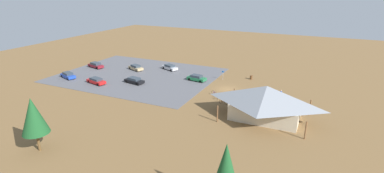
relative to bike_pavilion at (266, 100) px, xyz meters
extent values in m
plane|color=brown|center=(9.93, -10.91, -3.22)|extent=(160.00, 160.00, 0.00)
cube|color=#56565B|center=(32.69, -11.58, -3.19)|extent=(36.45, 28.77, 0.05)
cube|color=beige|center=(0.00, 0.00, -1.85)|extent=(10.60, 6.31, 2.75)
pyramid|color=gray|center=(0.00, 0.00, 0.95)|extent=(13.53, 9.25, 2.85)
cylinder|color=brown|center=(-6.55, -4.40, -1.85)|extent=(0.20, 0.20, 2.75)
cylinder|color=brown|center=(6.55, -4.40, -1.85)|extent=(0.20, 0.20, 2.75)
cylinder|color=brown|center=(-6.55, 4.40, -1.85)|extent=(0.20, 0.20, 2.75)
cylinder|color=brown|center=(6.55, 4.40, -1.85)|extent=(0.20, 0.20, 2.75)
cylinder|color=brown|center=(7.10, -19.83, -2.77)|extent=(0.60, 0.60, 0.90)
cylinder|color=#99999E|center=(12.95, -16.76, -2.12)|extent=(0.08, 0.08, 2.20)
cube|color=#1959B2|center=(12.95, -16.76, -1.32)|extent=(0.56, 0.04, 0.40)
cone|color=#194C23|center=(-0.76, 22.43, 1.59)|extent=(2.72, 2.72, 5.19)
cylinder|color=brown|center=(24.83, 22.16, -1.94)|extent=(0.34, 0.34, 2.56)
cone|color=#194C23|center=(24.83, 22.16, 1.75)|extent=(3.39, 3.39, 4.81)
torus|color=black|center=(8.17, -5.67, -2.84)|extent=(0.04, 0.76, 0.76)
torus|color=black|center=(8.17, -4.65, -2.84)|extent=(0.04, 0.76, 0.76)
cylinder|color=yellow|center=(8.17, -5.16, -2.71)|extent=(0.04, 0.93, 0.04)
cylinder|color=yellow|center=(8.17, -5.34, -2.60)|extent=(0.04, 0.04, 0.47)
cube|color=black|center=(8.17, -5.34, -2.37)|extent=(0.08, 0.20, 0.05)
cylinder|color=yellow|center=(8.17, -4.75, -2.59)|extent=(0.04, 0.04, 0.50)
cylinder|color=black|center=(8.17, -4.75, -2.34)|extent=(0.48, 0.04, 0.03)
torus|color=black|center=(10.09, -5.35, -2.85)|extent=(0.27, 0.73, 0.75)
torus|color=black|center=(9.78, -4.42, -2.85)|extent=(0.27, 0.73, 0.75)
cylinder|color=black|center=(9.94, -4.88, -2.72)|extent=(0.32, 0.87, 0.04)
cylinder|color=black|center=(9.99, -5.05, -2.61)|extent=(0.04, 0.04, 0.47)
cube|color=black|center=(9.99, -5.05, -2.38)|extent=(0.14, 0.21, 0.05)
cylinder|color=black|center=(9.81, -4.51, -2.60)|extent=(0.04, 0.04, 0.48)
cylinder|color=black|center=(9.81, -4.51, -2.36)|extent=(0.47, 0.18, 0.03)
torus|color=black|center=(5.75, -6.67, -2.89)|extent=(0.63, 0.27, 0.66)
torus|color=black|center=(6.67, -6.32, -2.89)|extent=(0.63, 0.27, 0.66)
cylinder|color=#1E7F38|center=(6.21, -6.49, -2.78)|extent=(0.86, 0.36, 0.04)
cylinder|color=#1E7F38|center=(6.04, -6.56, -2.70)|extent=(0.04, 0.04, 0.38)
cube|color=black|center=(6.04, -6.56, -2.51)|extent=(0.22, 0.15, 0.05)
cylinder|color=#1E7F38|center=(6.58, -6.35, -2.66)|extent=(0.04, 0.04, 0.46)
cylinder|color=black|center=(6.58, -6.35, -2.43)|extent=(0.20, 0.46, 0.03)
torus|color=black|center=(5.40, -8.26, -2.89)|extent=(0.55, 0.43, 0.66)
torus|color=black|center=(4.56, -7.62, -2.89)|extent=(0.55, 0.43, 0.66)
cylinder|color=#B7B7BC|center=(4.98, -7.94, -2.78)|extent=(0.80, 0.61, 0.04)
cylinder|color=#B7B7BC|center=(5.13, -8.05, -2.67)|extent=(0.04, 0.04, 0.43)
cube|color=black|center=(5.13, -8.05, -2.46)|extent=(0.21, 0.18, 0.05)
cylinder|color=#B7B7BC|center=(4.64, -7.69, -2.69)|extent=(0.04, 0.04, 0.40)
cylinder|color=black|center=(4.64, -7.69, -2.49)|extent=(0.31, 0.40, 0.03)
torus|color=black|center=(7.54, -2.94, -2.88)|extent=(0.68, 0.10, 0.68)
torus|color=black|center=(8.58, -3.04, -2.88)|extent=(0.68, 0.10, 0.68)
cylinder|color=orange|center=(8.06, -2.99, -2.77)|extent=(0.96, 0.12, 0.04)
cylinder|color=orange|center=(7.88, -2.97, -2.68)|extent=(0.04, 0.04, 0.39)
cube|color=black|center=(7.88, -2.97, -2.49)|extent=(0.21, 0.10, 0.05)
cylinder|color=orange|center=(8.48, -3.03, -2.65)|extent=(0.04, 0.04, 0.47)
cylinder|color=black|center=(8.48, -3.03, -2.41)|extent=(0.08, 0.48, 0.03)
torus|color=black|center=(11.69, -6.90, -2.86)|extent=(0.63, 0.41, 0.72)
torus|color=black|center=(10.88, -6.40, -2.86)|extent=(0.63, 0.41, 0.72)
cylinder|color=#722D9E|center=(11.29, -6.65, -2.74)|extent=(0.76, 0.49, 0.04)
cylinder|color=#722D9E|center=(11.43, -6.74, -2.63)|extent=(0.04, 0.04, 0.46)
cube|color=black|center=(11.43, -6.74, -2.40)|extent=(0.21, 0.17, 0.05)
cylinder|color=#722D9E|center=(10.97, -6.45, -2.62)|extent=(0.04, 0.04, 0.49)
cylinder|color=black|center=(10.97, -6.45, -2.38)|extent=(0.28, 0.43, 0.03)
torus|color=black|center=(7.42, -8.07, -2.87)|extent=(0.69, 0.15, 0.69)
torus|color=black|center=(8.40, -8.22, -2.87)|extent=(0.69, 0.15, 0.69)
cylinder|color=red|center=(7.91, -8.14, -2.76)|extent=(0.91, 0.18, 0.04)
cylinder|color=red|center=(7.73, -8.12, -2.67)|extent=(0.04, 0.04, 0.40)
cube|color=black|center=(7.73, -8.12, -2.47)|extent=(0.21, 0.11, 0.05)
cylinder|color=red|center=(8.30, -8.21, -2.62)|extent=(0.04, 0.04, 0.50)
cylinder|color=black|center=(8.30, -8.21, -2.37)|extent=(0.11, 0.48, 0.03)
cube|color=tan|center=(35.76, -14.94, -2.65)|extent=(4.61, 3.14, 0.60)
cube|color=#2D3842|center=(35.76, -14.94, -2.09)|extent=(2.78, 2.28, 0.53)
cylinder|color=black|center=(37.39, -14.72, -2.85)|extent=(0.68, 0.43, 0.64)
cylinder|color=black|center=(36.85, -16.16, -2.85)|extent=(0.68, 0.43, 0.64)
cylinder|color=black|center=(34.67, -13.71, -2.85)|extent=(0.68, 0.43, 0.64)
cylinder|color=black|center=(34.13, -15.15, -2.85)|extent=(0.68, 0.43, 0.64)
cube|color=#1E6B3D|center=(18.03, -13.35, -2.64)|extent=(4.52, 2.32, 0.61)
cube|color=#2D3842|center=(18.03, -13.35, -2.07)|extent=(2.60, 1.87, 0.54)
cylinder|color=black|center=(19.58, -12.75, -2.85)|extent=(0.66, 0.30, 0.64)
cylinder|color=black|center=(19.39, -14.31, -2.85)|extent=(0.66, 0.30, 0.64)
cylinder|color=black|center=(16.67, -12.38, -2.85)|extent=(0.66, 0.30, 0.64)
cylinder|color=black|center=(16.47, -13.94, -2.85)|extent=(0.66, 0.30, 0.64)
cube|color=red|center=(37.28, -2.21, -2.65)|extent=(5.04, 2.74, 0.60)
cube|color=#2D3842|center=(37.28, -2.21, -2.11)|extent=(2.95, 2.08, 0.49)
cylinder|color=black|center=(39.03, -1.81, -2.85)|extent=(0.67, 0.35, 0.64)
cylinder|color=black|center=(38.70, -3.31, -2.85)|extent=(0.67, 0.35, 0.64)
cylinder|color=black|center=(35.86, -1.11, -2.85)|extent=(0.67, 0.35, 0.64)
cylinder|color=black|center=(35.53, -2.60, -2.85)|extent=(0.67, 0.35, 0.64)
cube|color=#1E42B2|center=(46.10, -2.62, -2.63)|extent=(4.68, 3.05, 0.63)
cube|color=#2D3842|center=(46.10, -2.62, -2.04)|extent=(2.80, 2.24, 0.55)
cylinder|color=black|center=(47.75, -2.35, -2.85)|extent=(0.68, 0.41, 0.64)
cylinder|color=black|center=(47.26, -3.81, -2.85)|extent=(0.68, 0.41, 0.64)
cylinder|color=black|center=(44.94, -1.42, -2.85)|extent=(0.68, 0.41, 0.64)
cylinder|color=black|center=(44.45, -2.88, -2.85)|extent=(0.68, 0.41, 0.64)
cube|color=#BCBCC1|center=(28.04, -18.90, -2.64)|extent=(4.88, 3.42, 0.63)
cube|color=#2D3842|center=(28.04, -18.90, -2.09)|extent=(2.96, 2.45, 0.47)
cylinder|color=black|center=(29.76, -18.76, -2.85)|extent=(0.68, 0.45, 0.64)
cylinder|color=black|center=(29.15, -20.22, -2.85)|extent=(0.68, 0.45, 0.64)
cylinder|color=black|center=(26.92, -17.57, -2.85)|extent=(0.68, 0.45, 0.64)
cylinder|color=black|center=(26.31, -19.03, -2.85)|extent=(0.68, 0.45, 0.64)
cube|color=maroon|center=(46.62, -12.39, -2.64)|extent=(4.84, 2.77, 0.63)
cube|color=#2D3842|center=(46.62, -12.39, -2.04)|extent=(2.84, 2.11, 0.57)
cylinder|color=black|center=(48.31, -11.96, -2.85)|extent=(0.67, 0.36, 0.64)
cylinder|color=black|center=(47.96, -13.50, -2.85)|extent=(0.67, 0.36, 0.64)
cylinder|color=black|center=(45.29, -11.27, -2.85)|extent=(0.67, 0.36, 0.64)
cylinder|color=black|center=(44.94, -12.81, -2.85)|extent=(0.67, 0.36, 0.64)
cube|color=black|center=(29.87, -6.02, -2.67)|extent=(4.81, 2.58, 0.55)
cube|color=#2D3842|center=(29.87, -6.02, -2.15)|extent=(2.79, 2.03, 0.50)
cylinder|color=black|center=(31.54, -5.45, -2.85)|extent=(0.67, 0.32, 0.64)
cylinder|color=black|center=(31.27, -7.08, -2.85)|extent=(0.67, 0.32, 0.64)
cylinder|color=black|center=(28.47, -4.96, -2.85)|extent=(0.67, 0.32, 0.64)
cylinder|color=black|center=(28.21, -6.58, -2.85)|extent=(0.67, 0.32, 0.64)
cube|color=#2D3347|center=(-1.00, -9.92, -2.76)|extent=(0.36, 0.39, 0.93)
cylinder|color=blue|center=(-1.00, -9.92, -1.98)|extent=(0.36, 0.36, 0.64)
sphere|color=tan|center=(-1.00, -9.92, -1.54)|extent=(0.24, 0.24, 0.24)
camera|label=1|loc=(-7.37, 44.05, 17.27)|focal=27.20mm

